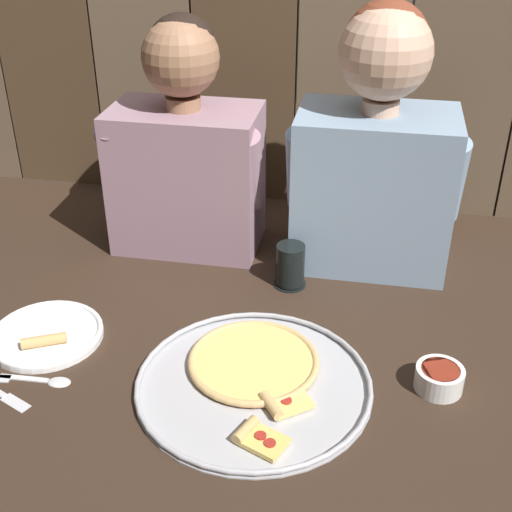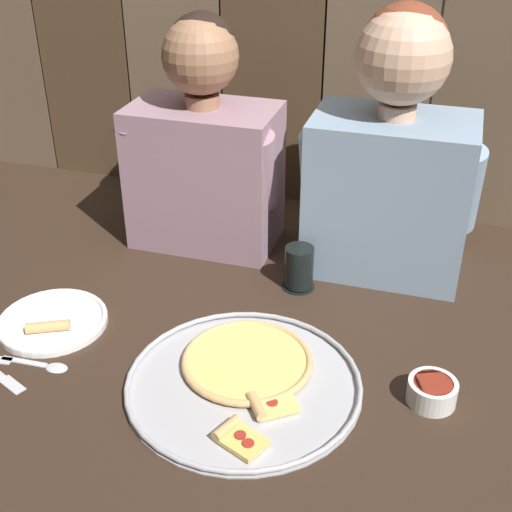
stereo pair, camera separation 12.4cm
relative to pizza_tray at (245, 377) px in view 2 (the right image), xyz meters
name	(u,v)px [view 2 (the right image)]	position (x,y,z in m)	size (l,w,h in m)	color
ground_plane	(235,360)	(-0.04, 0.05, -0.01)	(3.20, 3.20, 0.00)	#332319
pizza_tray	(245,377)	(0.00, 0.00, 0.00)	(0.44, 0.44, 0.03)	#B2B2B7
dinner_plate	(52,321)	(-0.44, 0.05, 0.00)	(0.23, 0.23, 0.03)	white
drinking_glass	(299,268)	(0.02, 0.34, 0.04)	(0.07, 0.07, 0.10)	black
dipping_bowl	(432,391)	(0.34, 0.04, 0.02)	(0.09, 0.09, 0.04)	white
table_spoon	(46,365)	(-0.38, -0.07, -0.01)	(0.14, 0.03, 0.01)	silver
diner_left	(204,146)	(-0.26, 0.49, 0.24)	(0.38, 0.21, 0.56)	gray
diner_right	(393,155)	(0.18, 0.49, 0.27)	(0.39, 0.23, 0.60)	#849EB7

